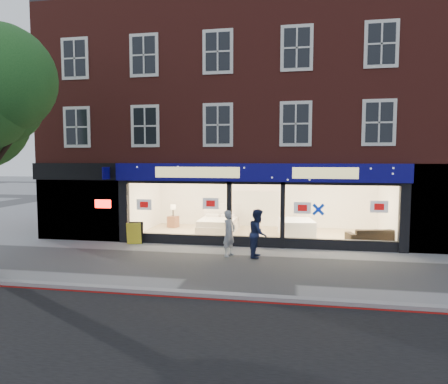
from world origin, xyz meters
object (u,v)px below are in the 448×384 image
(display_bed, at_px, (218,224))
(sofa, at_px, (372,236))
(a_board, at_px, (135,233))
(pedestrian_grey, at_px, (229,233))
(pedestrian_blue, at_px, (258,233))
(mattress_stack, at_px, (296,228))

(display_bed, bearing_deg, sofa, -12.31)
(a_board, distance_m, pedestrian_grey, 4.32)
(pedestrian_blue, bearing_deg, a_board, 79.39)
(sofa, distance_m, pedestrian_grey, 6.08)
(a_board, bearing_deg, pedestrian_grey, -30.19)
(pedestrian_grey, distance_m, pedestrian_blue, 1.04)
(mattress_stack, height_order, a_board, a_board)
(mattress_stack, bearing_deg, a_board, -158.90)
(a_board, bearing_deg, mattress_stack, 8.16)
(display_bed, height_order, pedestrian_blue, pedestrian_blue)
(sofa, bearing_deg, a_board, -2.83)
(sofa, bearing_deg, pedestrian_blue, 20.88)
(mattress_stack, distance_m, a_board, 6.97)
(mattress_stack, relative_size, sofa, 1.00)
(pedestrian_grey, height_order, pedestrian_blue, pedestrian_blue)
(mattress_stack, distance_m, pedestrian_blue, 4.06)
(a_board, bearing_deg, display_bed, 32.44)
(a_board, xyz_separation_m, pedestrian_grey, (4.11, -1.28, 0.37))
(sofa, distance_m, pedestrian_blue, 5.19)
(sofa, relative_size, pedestrian_blue, 1.16)
(mattress_stack, bearing_deg, pedestrian_blue, -109.60)
(mattress_stack, xyz_separation_m, sofa, (3.00, -1.01, -0.06))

